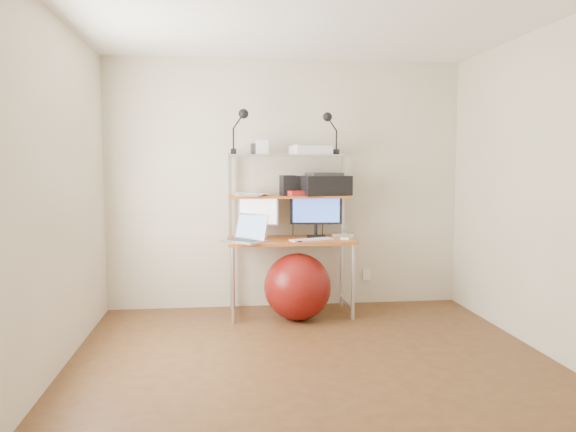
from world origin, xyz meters
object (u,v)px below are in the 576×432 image
object	(u,v)px
monitor_silver	(258,213)
exercise_ball	(298,287)
printer	(324,185)
monitor_black	(316,211)
laptop	(248,236)

from	to	relation	value
monitor_silver	exercise_ball	world-z (taller)	monitor_silver
printer	monitor_silver	bearing A→B (deg)	165.17
monitor_black	printer	distance (m)	0.27
exercise_ball	laptop	bearing A→B (deg)	172.89
monitor_silver	printer	distance (m)	0.71
monitor_silver	laptop	size ratio (longest dim) A/B	0.95
laptop	exercise_ball	size ratio (longest dim) A/B	0.74
monitor_silver	printer	xyz separation A→B (m)	(0.65, -0.02, 0.28)
monitor_black	printer	xyz separation A→B (m)	(0.08, 0.02, 0.26)
laptop	printer	distance (m)	0.94
monitor_silver	exercise_ball	xyz separation A→B (m)	(0.34, -0.35, -0.66)
monitor_black	exercise_ball	distance (m)	0.78
monitor_silver	monitor_black	world-z (taller)	monitor_black
monitor_black	laptop	world-z (taller)	monitor_black
monitor_silver	exercise_ball	distance (m)	0.82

